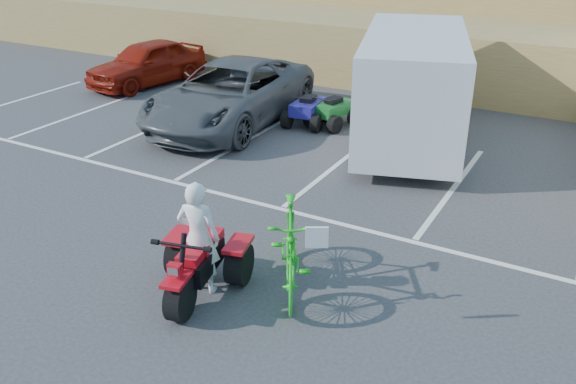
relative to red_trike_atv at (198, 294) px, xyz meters
The scene contains 11 objects.
ground 0.82m from the red_trike_atv, 113.77° to the left, with size 100.00×100.00×0.00m, color #343436.
parking_stripes 4.85m from the red_trike_atv, 83.66° to the left, with size 28.00×5.16×0.01m.
grass_embankment 16.30m from the red_trike_atv, 91.17° to the left, with size 40.00×8.50×3.10m.
red_trike_atv is the anchor object (origin of this frame).
rider 0.92m from the red_trike_atv, 103.59° to the left, with size 0.66×0.43×1.82m, color white.
green_dirt_bike 1.59m from the red_trike_atv, 38.37° to the left, with size 0.65×2.29×1.38m, color #14BF19.
grey_pickup 8.31m from the red_trike_atv, 120.35° to the left, with size 2.74×5.95×1.65m, color #464A4E.
red_car 12.84m from the red_trike_atv, 134.05° to the left, with size 1.71×4.25×1.45m, color maroon.
cargo_trailer 8.10m from the red_trike_atv, 85.67° to the left, with size 3.94×6.25×2.72m.
quad_atv_blue 8.30m from the red_trike_atv, 105.69° to the left, with size 1.04×1.39×0.91m, color navy, non-canonical shape.
quad_atv_green 8.42m from the red_trike_atv, 101.07° to the left, with size 1.00×1.35×0.88m, color #155F20, non-canonical shape.
Camera 1 is at (5.32, -6.90, 5.36)m, focal length 38.00 mm.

